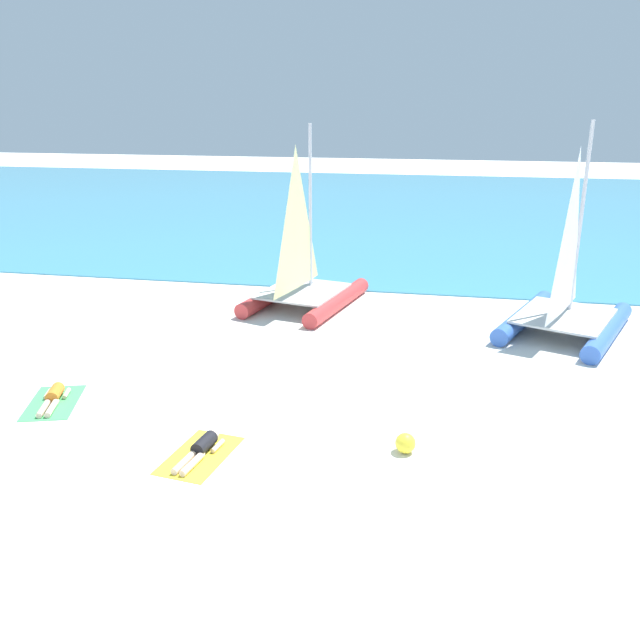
{
  "coord_description": "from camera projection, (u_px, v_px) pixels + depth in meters",
  "views": [
    {
      "loc": [
        3.18,
        -10.71,
        6.81
      ],
      "look_at": [
        0.0,
        5.79,
        1.2
      ],
      "focal_mm": 37.33,
      "sensor_mm": 36.0,
      "label": 1
    }
  ],
  "objects": [
    {
      "name": "sunbather_right",
      "position": [
        201.0,
        448.0,
        13.36
      ],
      "size": [
        0.63,
        1.57,
        0.3
      ],
      "rotation": [
        0.0,
        0.0,
        -0.14
      ],
      "color": "black",
      "rests_on": "towel_right"
    },
    {
      "name": "towel_right",
      "position": [
        200.0,
        455.0,
        13.34
      ],
      "size": [
        1.36,
        2.04,
        0.01
      ],
      "primitive_type": "cube",
      "rotation": [
        0.0,
        0.0,
        -0.14
      ],
      "color": "yellow",
      "rests_on": "ground"
    },
    {
      "name": "sunbather_left",
      "position": [
        54.0,
        397.0,
        15.68
      ],
      "size": [
        0.83,
        1.54,
        0.3
      ],
      "rotation": [
        0.0,
        0.0,
        0.3
      ],
      "color": "orange",
      "rests_on": "towel_left"
    },
    {
      "name": "beach_ball",
      "position": [
        405.0,
        443.0,
        13.4
      ],
      "size": [
        0.42,
        0.42,
        0.42
      ],
      "primitive_type": "sphere",
      "color": "yellow",
      "rests_on": "ground"
    },
    {
      "name": "ocean_water",
      "position": [
        398.0,
        208.0,
        43.31
      ],
      "size": [
        120.0,
        40.0,
        0.05
      ],
      "primitive_type": "cube",
      "color": "teal",
      "rests_on": "ground"
    },
    {
      "name": "ground_plane",
      "position": [
        344.0,
        315.0,
        22.01
      ],
      "size": [
        120.0,
        120.0,
        0.0
      ],
      "primitive_type": "plane",
      "color": "white"
    },
    {
      "name": "towel_left",
      "position": [
        54.0,
        403.0,
        15.65
      ],
      "size": [
        1.61,
        2.14,
        0.01
      ],
      "primitive_type": "cube",
      "rotation": [
        0.0,
        0.0,
        0.3
      ],
      "color": "#4CB266",
      "rests_on": "ground"
    },
    {
      "name": "sailboat_red",
      "position": [
        304.0,
        281.0,
        22.67
      ],
      "size": [
        3.92,
        5.18,
        6.05
      ],
      "rotation": [
        0.0,
        0.0,
        -0.22
      ],
      "color": "#CC3838",
      "rests_on": "ground"
    },
    {
      "name": "sailboat_blue",
      "position": [
        566.0,
        304.0,
        20.0
      ],
      "size": [
        4.63,
        5.58,
        6.24
      ],
      "rotation": [
        0.0,
        0.0,
        -0.39
      ],
      "color": "blue",
      "rests_on": "ground"
    }
  ]
}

